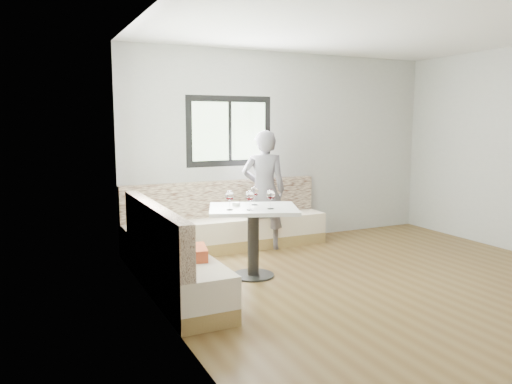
# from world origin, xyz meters

# --- Properties ---
(room) EXTENTS (5.01, 5.01, 2.81)m
(room) POSITION_xyz_m (-0.08, 0.08, 1.41)
(room) COLOR brown
(room) RESTS_ON ground
(banquette) EXTENTS (2.90, 2.80, 0.95)m
(banquette) POSITION_xyz_m (-1.59, 1.63, 0.33)
(banquette) COLOR #9C7C45
(banquette) RESTS_ON ground
(table) EXTENTS (1.21, 1.08, 0.82)m
(table) POSITION_xyz_m (-1.25, 0.96, 0.61)
(table) COLOR black
(table) RESTS_ON ground
(person) EXTENTS (0.72, 0.60, 1.67)m
(person) POSITION_xyz_m (-0.57, 2.05, 0.84)
(person) COLOR slate
(person) RESTS_ON ground
(olive_ramekin) EXTENTS (0.10, 0.10, 0.04)m
(olive_ramekin) POSITION_xyz_m (-1.38, 1.14, 0.84)
(olive_ramekin) COLOR white
(olive_ramekin) RESTS_ON table
(wine_glass_a) EXTENTS (0.10, 0.10, 0.22)m
(wine_glass_a) POSITION_xyz_m (-1.56, 0.90, 0.97)
(wine_glass_a) COLOR white
(wine_glass_a) RESTS_ON table
(wine_glass_b) EXTENTS (0.10, 0.10, 0.22)m
(wine_glass_b) POSITION_xyz_m (-1.36, 0.80, 0.97)
(wine_glass_b) COLOR white
(wine_glass_b) RESTS_ON table
(wine_glass_c) EXTENTS (0.10, 0.10, 0.22)m
(wine_glass_c) POSITION_xyz_m (-1.12, 0.77, 0.97)
(wine_glass_c) COLOR white
(wine_glass_c) RESTS_ON table
(wine_glass_d) EXTENTS (0.10, 0.10, 0.22)m
(wine_glass_d) POSITION_xyz_m (-1.17, 1.09, 0.97)
(wine_glass_d) COLOR white
(wine_glass_d) RESTS_ON table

